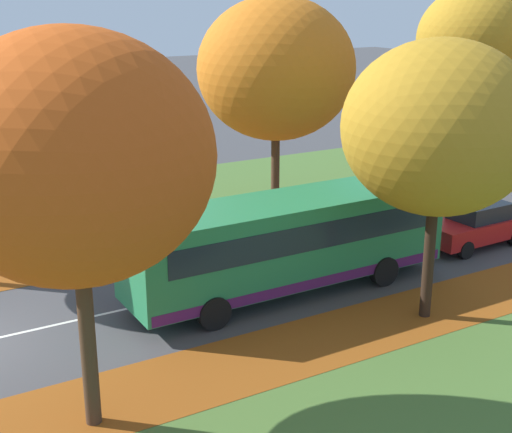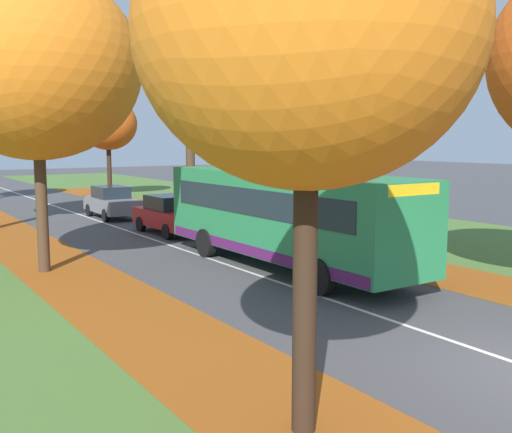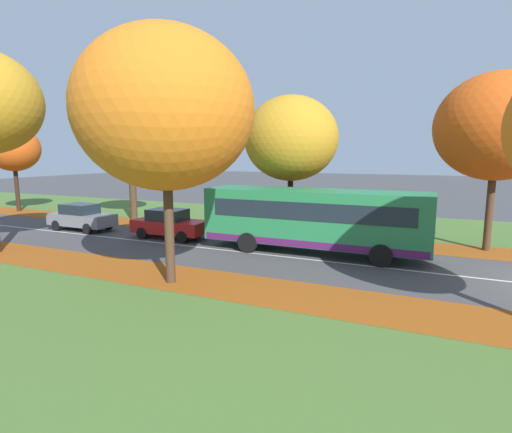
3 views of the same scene
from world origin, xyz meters
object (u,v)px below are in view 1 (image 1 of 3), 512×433
Objects in this scene: tree_left_mid at (475,40)px; tree_right_near at (439,128)px; bus at (288,239)px; tree_right_nearest at (73,158)px; car_red_lead at (476,224)px; tree_left_near at (276,69)px.

tree_right_near is at bearing -49.88° from tree_left_mid.
bus is (6.10, -13.86, -5.22)m from tree_left_mid.
tree_right_near is at bearing 92.05° from tree_right_nearest.
tree_left_mid is 10.29m from car_red_lead.
bus is at bearing 117.35° from tree_right_nearest.
car_red_lead is at bearing 121.46° from tree_right_near.
tree_right_nearest reaches higher than car_red_lead.
bus is (-3.89, 7.53, -4.18)m from tree_right_nearest.
tree_left_near is 9.55m from car_red_lead.
tree_left_near is at bearing -91.73° from tree_left_mid.
bus is (6.41, -3.53, -4.41)m from tree_left_near.
tree_right_nearest is 0.81× the size of bus.
tree_left_mid reaches higher than bus.
tree_left_mid is 15.02m from tree_right_near.
tree_left_mid reaches higher than car_red_lead.
tree_left_near reaches higher than car_red_lead.
tree_right_near is 8.26m from car_red_lead.
car_red_lead is (-0.02, 8.25, -0.89)m from bus.
tree_right_nearest is (10.30, -11.06, -0.24)m from tree_left_near.
tree_right_nearest is 9.98m from tree_right_near.
bus is 2.46× the size of car_red_lead.
tree_right_near is at bearing -6.29° from tree_left_near.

